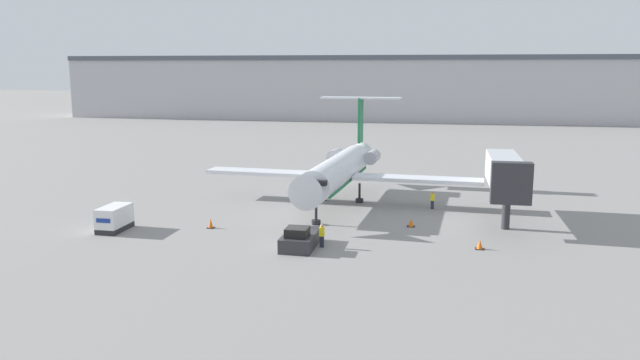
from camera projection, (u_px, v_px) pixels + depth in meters
name	position (u px, v px, depth m)	size (l,w,h in m)	color
ground_plane	(294.00, 248.00, 47.83)	(600.00, 600.00, 0.00)	gray
terminal_building	(401.00, 88.00, 162.22)	(180.00, 16.80, 16.71)	#B2B2B7
airplane_main	(340.00, 169.00, 63.05)	(28.53, 24.73, 10.26)	silver
pushback_tug	(300.00, 239.00, 47.90)	(2.40, 4.73, 1.79)	#2D2D33
luggage_cart	(114.00, 218.00, 52.73)	(1.77, 3.56, 2.10)	#232326
worker_near_tug	(322.00, 235.00, 47.79)	(0.40, 0.26, 1.82)	#232838
worker_by_wing	(432.00, 200.00, 60.78)	(0.40, 0.25, 1.75)	#232838
traffic_cone_left	(211.00, 224.00, 53.63)	(0.60, 0.60, 0.83)	black
traffic_cone_right	(411.00, 223.00, 54.14)	(0.68, 0.68, 0.74)	black
traffic_cone_mid	(480.00, 245.00, 47.39)	(0.65, 0.65, 0.76)	black
jet_bridge	(505.00, 173.00, 54.87)	(3.20, 12.04, 6.19)	#2D2D33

